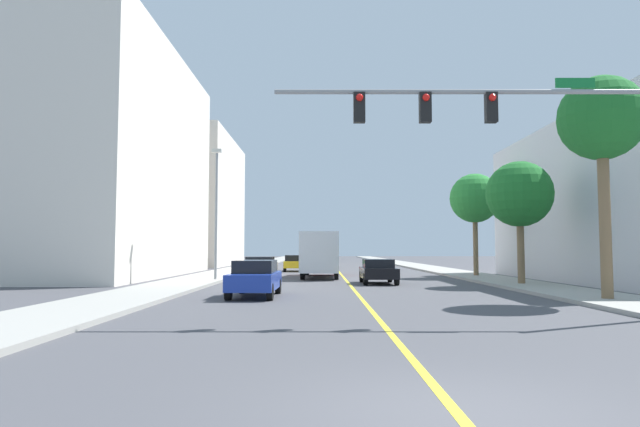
{
  "coord_description": "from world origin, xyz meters",
  "views": [
    {
      "loc": [
        -1.59,
        -6.37,
        1.9
      ],
      "look_at": [
        -1.53,
        17.74,
        3.5
      ],
      "focal_mm": 30.26,
      "sensor_mm": 36.0,
      "label": 1
    }
  ],
  "objects": [
    {
      "name": "car_yellow",
      "position": [
        -3.75,
        40.14,
        0.71
      ],
      "size": [
        2.13,
        4.06,
        1.39
      ],
      "rotation": [
        0.0,
        0.0,
        0.05
      ],
      "color": "gold",
      "rests_on": "ground"
    },
    {
      "name": "street_lamp",
      "position": [
        -7.71,
        25.23,
        4.41
      ],
      "size": [
        0.56,
        0.28,
        7.68
      ],
      "color": "gray",
      "rests_on": "sidewalk_left"
    },
    {
      "name": "building_left_far",
      "position": [
        -18.63,
        57.12,
        7.47
      ],
      "size": [
        13.44,
        19.79,
        14.93
      ],
      "primitive_type": "cube",
      "color": "silver",
      "rests_on": "ground"
    },
    {
      "name": "car_green",
      "position": [
        -1.52,
        52.31,
        0.73
      ],
      "size": [
        1.94,
        4.36,
        1.43
      ],
      "rotation": [
        0.0,
        0.0,
        -0.04
      ],
      "color": "#196638",
      "rests_on": "ground"
    },
    {
      "name": "car_blue",
      "position": [
        -4.19,
        15.3,
        0.76
      ],
      "size": [
        1.84,
        4.23,
        1.46
      ],
      "rotation": [
        0.0,
        0.0,
        -0.02
      ],
      "color": "#1E389E",
      "rests_on": "ground"
    },
    {
      "name": "traffic_signal_mast",
      "position": [
        4.06,
        8.34,
        5.07
      ],
      "size": [
        10.56,
        0.36,
        6.52
      ],
      "color": "gray",
      "rests_on": "sidewalk_right"
    },
    {
      "name": "sidewalk_right",
      "position": [
        8.91,
        42.0,
        0.07
      ],
      "size": [
        3.39,
        168.0,
        0.15
      ],
      "primitive_type": "cube",
      "color": "#9E9B93",
      "rests_on": "ground"
    },
    {
      "name": "palm_mid",
      "position": [
        8.77,
        21.45,
        4.72
      ],
      "size": [
        3.41,
        3.41,
        6.32
      ],
      "color": "brown",
      "rests_on": "sidewalk_right"
    },
    {
      "name": "car_gray",
      "position": [
        -5.58,
        29.46,
        0.74
      ],
      "size": [
        2.06,
        4.31,
        1.4
      ],
      "rotation": [
        0.0,
        0.0,
        3.11
      ],
      "color": "slate",
      "rests_on": "ground"
    },
    {
      "name": "delivery_truck",
      "position": [
        -1.57,
        29.75,
        1.6
      ],
      "size": [
        2.61,
        8.48,
        2.97
      ],
      "rotation": [
        0.0,
        0.0,
        -0.02
      ],
      "color": "red",
      "rests_on": "ground"
    },
    {
      "name": "car_black",
      "position": [
        1.62,
        23.44,
        0.7
      ],
      "size": [
        1.85,
        3.91,
        1.35
      ],
      "rotation": [
        0.0,
        0.0,
        -0.0
      ],
      "color": "black",
      "rests_on": "ground"
    },
    {
      "name": "sidewalk_left",
      "position": [
        -8.91,
        42.0,
        0.07
      ],
      "size": [
        3.39,
        168.0,
        0.15
      ],
      "primitive_type": "cube",
      "color": "#9E9B93",
      "rests_on": "ground"
    },
    {
      "name": "palm_far",
      "position": [
        8.89,
        29.94,
        5.3
      ],
      "size": [
        3.33,
        3.33,
        6.87
      ],
      "color": "brown",
      "rests_on": "sidewalk_right"
    },
    {
      "name": "ground",
      "position": [
        0.0,
        42.0,
        0.0
      ],
      "size": [
        192.0,
        192.0,
        0.0
      ],
      "primitive_type": "plane",
      "color": "#47474C"
    },
    {
      "name": "palm_near",
      "position": [
        8.66,
        12.95,
        6.55
      ],
      "size": [
        3.07,
        3.07,
        8.06
      ],
      "color": "brown",
      "rests_on": "sidewalk_right"
    },
    {
      "name": "lane_marking_center",
      "position": [
        0.0,
        42.0,
        0.0
      ],
      "size": [
        0.16,
        144.0,
        0.01
      ],
      "primitive_type": "cube",
      "color": "yellow",
      "rests_on": "ground"
    },
    {
      "name": "building_left_near",
      "position": [
        -20.18,
        32.01,
        8.07
      ],
      "size": [
        16.54,
        22.48,
        16.13
      ],
      "primitive_type": "cube",
      "color": "silver",
      "rests_on": "ground"
    }
  ]
}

